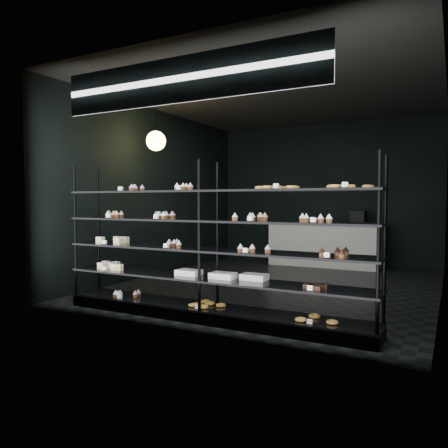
% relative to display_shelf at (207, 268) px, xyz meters
% --- Properties ---
extents(room, '(5.01, 6.01, 3.20)m').
position_rel_display_shelf_xyz_m(room, '(-0.02, 2.45, 0.97)').
color(room, black).
rests_on(room, ground).
extents(display_shelf, '(4.00, 0.50, 1.91)m').
position_rel_display_shelf_xyz_m(display_shelf, '(0.00, 0.00, 0.00)').
color(display_shelf, black).
rests_on(display_shelf, room).
extents(signage, '(3.30, 0.05, 0.50)m').
position_rel_display_shelf_xyz_m(signage, '(-0.02, -0.48, 2.12)').
color(signage, '#110D43').
rests_on(signage, room).
extents(pendant_lamp, '(0.33, 0.33, 0.89)m').
position_rel_display_shelf_xyz_m(pendant_lamp, '(-1.86, 1.52, 1.82)').
color(pendant_lamp, black).
rests_on(pendant_lamp, room).
extents(service_counter, '(2.47, 0.65, 1.23)m').
position_rel_display_shelf_xyz_m(service_counter, '(0.13, 4.95, -0.13)').
color(service_counter, silver).
rests_on(service_counter, room).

